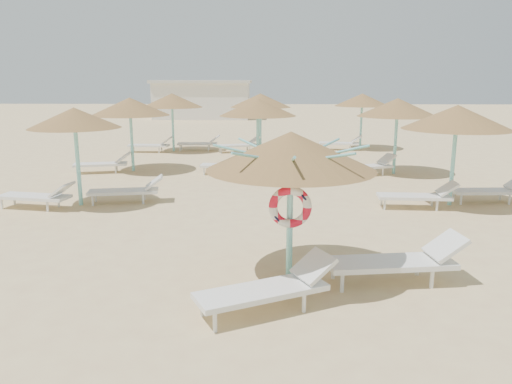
{
  "coord_description": "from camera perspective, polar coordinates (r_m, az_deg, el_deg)",
  "views": [
    {
      "loc": [
        -0.19,
        -8.53,
        3.39
      ],
      "look_at": [
        -0.44,
        0.65,
        1.3
      ],
      "focal_mm": 35.0,
      "sensor_mm": 36.0,
      "label": 1
    }
  ],
  "objects": [
    {
      "name": "ground",
      "position": [
        9.19,
        2.64,
        -8.86
      ],
      "size": [
        120.0,
        120.0,
        0.0
      ],
      "primitive_type": "plane",
      "color": "#D8BF83",
      "rests_on": "ground"
    },
    {
      "name": "main_palapa",
      "position": [
        8.3,
        4.0,
        4.59
      ],
      "size": [
        2.84,
        2.84,
        2.55
      ],
      "color": "#7DD9D9",
      "rests_on": "ground"
    },
    {
      "name": "lounger_main_a",
      "position": [
        7.53,
        1.64,
        -10.84
      ],
      "size": [
        2.19,
        1.53,
        0.77
      ],
      "rotation": [
        0.0,
        0.0,
        0.47
      ],
      "color": "white",
      "rests_on": "ground"
    },
    {
      "name": "lounger_main_b",
      "position": [
        8.83,
        16.05,
        -7.52
      ],
      "size": [
        2.37,
        0.99,
        0.84
      ],
      "rotation": [
        0.0,
        0.0,
        0.13
      ],
      "color": "white",
      "rests_on": "ground"
    },
    {
      "name": "palapa_field",
      "position": [
        18.75,
        4.88,
        9.52
      ],
      "size": [
        19.34,
        14.01,
        2.72
      ],
      "color": "#7DD9D9",
      "rests_on": "ground"
    },
    {
      "name": "service_hut",
      "position": [
        43.96,
        -6.15,
        10.49
      ],
      "size": [
        8.4,
        4.4,
        3.25
      ],
      "color": "silver",
      "rests_on": "ground"
    }
  ]
}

